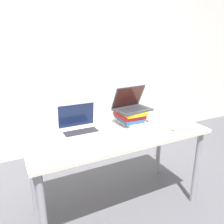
{
  "coord_description": "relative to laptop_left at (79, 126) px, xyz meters",
  "views": [
    {
      "loc": [
        -0.82,
        -1.2,
        1.51
      ],
      "look_at": [
        -0.05,
        0.34,
        0.96
      ],
      "focal_mm": 35.0,
      "sensor_mm": 36.0,
      "label": 1
    }
  ],
  "objects": [
    {
      "name": "desk",
      "position": [
        0.3,
        -0.13,
        -0.14
      ],
      "size": [
        1.53,
        0.69,
        0.78
      ],
      "color": "beige",
      "rests_on": "ground_plane"
    },
    {
      "name": "laptop_left",
      "position": [
        0.0,
        0.0,
        0.0
      ],
      "size": [
        0.35,
        0.23,
        0.24
      ],
      "color": "silver",
      "rests_on": "desk"
    },
    {
      "name": "wireless_keyboard",
      "position": [
        0.51,
        -0.33,
        -0.04
      ],
      "size": [
        0.29,
        0.14,
        0.01
      ],
      "color": "silver",
      "rests_on": "desk"
    },
    {
      "name": "mouse",
      "position": [
        0.75,
        -0.32,
        -0.03
      ],
      "size": [
        0.07,
        0.11,
        0.03
      ],
      "color": "white",
      "rests_on": "desk"
    },
    {
      "name": "wall_back",
      "position": [
        0.3,
        1.26,
        0.52
      ],
      "size": [
        8.0,
        0.05,
        2.7
      ],
      "color": "silver",
      "rests_on": "ground_plane"
    },
    {
      "name": "notepad",
      "position": [
        0.9,
        -0.21,
        -0.04
      ],
      "size": [
        0.26,
        0.33,
        0.01
      ],
      "color": "silver",
      "rests_on": "desk"
    },
    {
      "name": "laptop_on_books",
      "position": [
        0.51,
        -0.01,
        0.13
      ],
      "size": [
        0.35,
        0.26,
        0.22
      ],
      "color": "#333338",
      "rests_on": "book_stack"
    },
    {
      "name": "book_stack",
      "position": [
        0.5,
        -0.01,
        0.02
      ],
      "size": [
        0.23,
        0.27,
        0.13
      ],
      "color": "white",
      "rests_on": "desk"
    }
  ]
}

